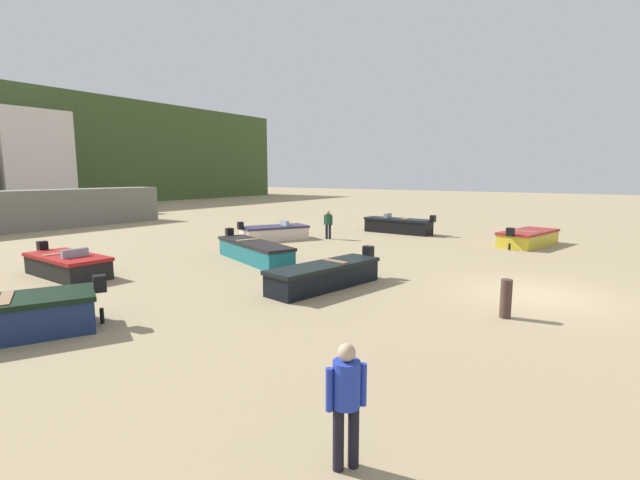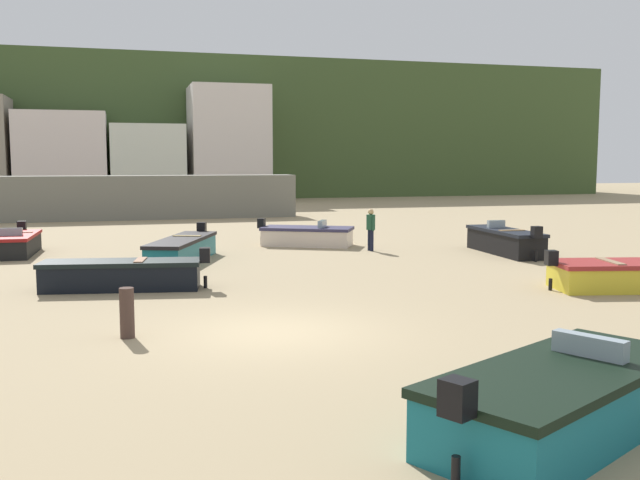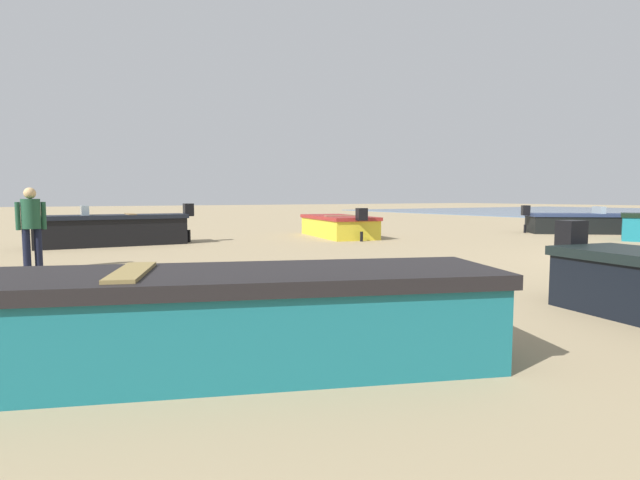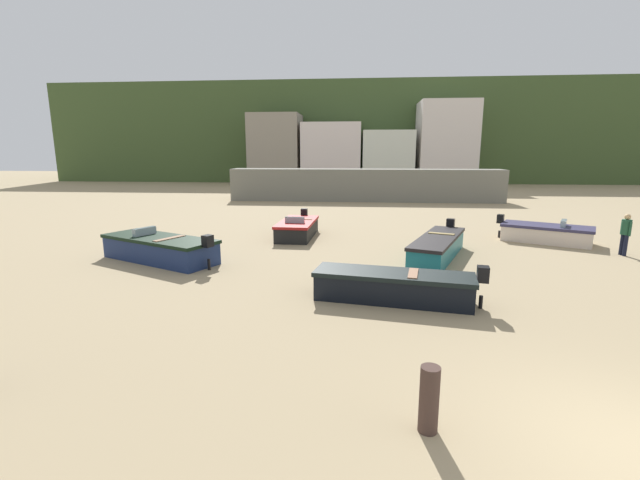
{
  "view_description": "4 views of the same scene",
  "coord_description": "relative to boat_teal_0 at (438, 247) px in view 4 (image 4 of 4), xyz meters",
  "views": [
    {
      "loc": [
        -14.75,
        -2.16,
        3.64
      ],
      "look_at": [
        1.67,
        9.17,
        0.72
      ],
      "focal_mm": 25.54,
      "sensor_mm": 36.0,
      "label": 1
    },
    {
      "loc": [
        -2.94,
        -13.9,
        3.46
      ],
      "look_at": [
        2.43,
        5.19,
        1.25
      ],
      "focal_mm": 40.04,
      "sensor_mm": 36.0,
      "label": 2
    },
    {
      "loc": [
        -4.82,
        12.01,
        1.43
      ],
      "look_at": [
        -0.12,
        9.15,
        0.96
      ],
      "focal_mm": 27.81,
      "sensor_mm": 36.0,
      "label": 3
    },
    {
      "loc": [
        -3.91,
        -5.25,
        3.93
      ],
      "look_at": [
        -5.37,
        10.68,
        0.62
      ],
      "focal_mm": 23.9,
      "sensor_mm": 36.0,
      "label": 4
    }
  ],
  "objects": [
    {
      "name": "boat_black_5",
      "position": [
        -5.86,
        3.58,
        -0.02
      ],
      "size": [
        1.69,
        3.93,
        1.09
      ],
      "rotation": [
        0.0,
        0.0,
        3.1
      ],
      "color": "black",
      "rests_on": "ground"
    },
    {
      "name": "beach_walker_foreground",
      "position": [
        7.24,
        1.09,
        0.53
      ],
      "size": [
        0.37,
        0.54,
        1.62
      ],
      "rotation": [
        0.0,
        0.0,
        4.82
      ],
      "color": "black",
      "rests_on": "ground"
    },
    {
      "name": "headland_hill",
      "position": [
        0.91,
        55.27,
        5.99
      ],
      "size": [
        90.0,
        32.0,
        12.82
      ],
      "primitive_type": "cube",
      "color": "#3C5129",
      "rests_on": "ground"
    },
    {
      "name": "boat_teal_0",
      "position": [
        0.0,
        0.0,
        0.0
      ],
      "size": [
        2.92,
        5.08,
        1.15
      ],
      "rotation": [
        0.0,
        0.0,
        2.77
      ],
      "color": "#186975",
      "rests_on": "ground"
    },
    {
      "name": "harbor_pier",
      "position": [
        -2.52,
        19.27,
        0.87
      ],
      "size": [
        21.91,
        2.4,
        2.58
      ],
      "primitive_type": "cube",
      "color": "slate",
      "rests_on": "ground"
    },
    {
      "name": "townhouse_centre_left",
      "position": [
        -6.34,
        35.93,
        3.22
      ],
      "size": [
        6.88,
        5.32,
        7.28
      ],
      "primitive_type": "cube",
      "color": "silver",
      "rests_on": "ground"
    },
    {
      "name": "boat_black_1",
      "position": [
        -2.02,
        -4.93,
        -0.02
      ],
      "size": [
        4.55,
        1.9,
        1.11
      ],
      "rotation": [
        0.0,
        0.0,
        1.4
      ],
      "color": "black",
      "rests_on": "ground"
    },
    {
      "name": "townhouse_far_right",
      "position": [
        7.01,
        36.14,
        4.41
      ],
      "size": [
        6.43,
        5.75,
        9.67
      ],
      "primitive_type": "cube",
      "color": "silver",
      "rests_on": "ground"
    },
    {
      "name": "mooring_post_near_water",
      "position": [
        -1.96,
        -10.42,
        0.07
      ],
      "size": [
        0.28,
        0.28,
        1.0
      ],
      "primitive_type": "cylinder",
      "color": "#44312B",
      "rests_on": "ground"
    },
    {
      "name": "boat_cream_10",
      "position": [
        5.31,
        3.4,
        -0.03
      ],
      "size": [
        3.95,
        3.08,
        1.08
      ],
      "rotation": [
        0.0,
        0.0,
        4.23
      ],
      "color": "beige",
      "rests_on": "ground"
    },
    {
      "name": "townhouse_right",
      "position": [
        0.29,
        36.67,
        2.76
      ],
      "size": [
        5.89,
        6.8,
        6.37
      ],
      "primitive_type": "cube",
      "color": "silver",
      "rests_on": "ground"
    },
    {
      "name": "boat_navy_6",
      "position": [
        -10.25,
        -1.33,
        0.03
      ],
      "size": [
        4.91,
        3.47,
        1.2
      ],
      "rotation": [
        0.0,
        0.0,
        1.12
      ],
      "color": "navy",
      "rests_on": "ground"
    },
    {
      "name": "townhouse_left",
      "position": [
        -13.11,
        35.98,
        3.77
      ],
      "size": [
        5.95,
        5.43,
        8.38
      ],
      "primitive_type": "cube",
      "color": "gray",
      "rests_on": "ground"
    }
  ]
}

